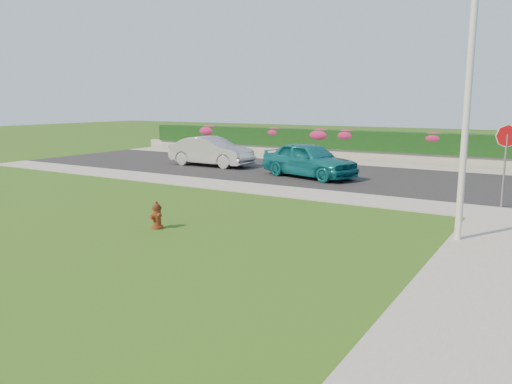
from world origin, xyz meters
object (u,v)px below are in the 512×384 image
Objects in this scene: stop_sign at (506,146)px; sedan_teal at (309,160)px; sedan_silver at (211,151)px; utility_pole at (466,118)px; fire_hydrant at (157,216)px.

sedan_teal is at bearing 156.28° from stop_sign.
stop_sign is at bearing -104.30° from sedan_silver.
sedan_teal is 10.77m from utility_pole.
stop_sign is at bearing 83.90° from utility_pole.
sedan_teal is 0.99× the size of sedan_silver.
sedan_teal is 6.22m from sedan_silver.
fire_hydrant is at bearing -140.14° from stop_sign.
utility_pole reaches higher than fire_hydrant.
fire_hydrant is 10.35m from sedan_teal.
utility_pole is at bearing 43.55° from fire_hydrant.
sedan_teal reaches higher than fire_hydrant.
utility_pole is (13.68, -8.37, 2.17)m from sedan_silver.
fire_hydrant is at bearing -149.64° from sedan_silver.
sedan_silver is at bearing 148.55° from utility_pole.
sedan_teal is 8.56m from stop_sign.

